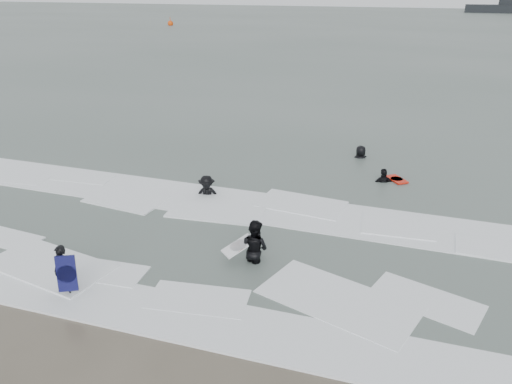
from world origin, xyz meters
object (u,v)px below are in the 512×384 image
(surfer_breaker, at_px, (207,197))
(buoy, at_px, (170,23))
(surfer_right_far, at_px, (360,158))
(surfer_right_near, at_px, (383,183))
(surfer_wading, at_px, (255,260))
(surfer_centre, at_px, (67,296))

(surfer_breaker, relative_size, buoy, 1.03)
(surfer_right_far, xyz_separation_m, buoy, (-43.48, 64.22, 0.42))
(surfer_right_near, bearing_deg, surfer_breaker, 7.67)
(surfer_wading, xyz_separation_m, surfer_right_near, (3.00, 7.51, 0.00))
(surfer_right_near, relative_size, surfer_right_far, 0.99)
(surfer_centre, bearing_deg, surfer_right_near, 66.61)
(surfer_right_near, xyz_separation_m, buoy, (-44.78, 66.95, 0.42))
(surfer_right_near, bearing_deg, surfer_wading, 45.71)
(surfer_wading, bearing_deg, buoy, -42.96)
(surfer_wading, bearing_deg, surfer_centre, 56.57)
(surfer_breaker, bearing_deg, buoy, 104.25)
(surfer_wading, bearing_deg, surfer_right_near, -94.03)
(surfer_wading, bearing_deg, surfer_right_far, -81.64)
(surfer_wading, height_order, surfer_right_far, surfer_wading)
(surfer_breaker, xyz_separation_m, surfer_right_near, (6.23, 3.63, 0.00))
(surfer_right_far, height_order, buoy, buoy)
(surfer_wading, distance_m, surfer_right_far, 10.38)
(surfer_right_far, bearing_deg, buoy, -82.98)
(surfer_wading, height_order, surfer_breaker, surfer_wading)
(surfer_breaker, xyz_separation_m, surfer_right_far, (4.93, 6.36, 0.00))
(surfer_right_near, xyz_separation_m, surfer_right_far, (-1.31, 2.73, 0.00))
(surfer_breaker, bearing_deg, surfer_right_near, 15.81)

